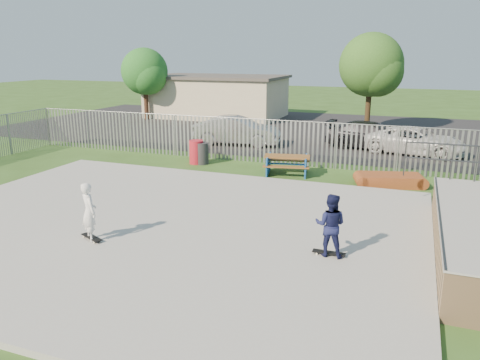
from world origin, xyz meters
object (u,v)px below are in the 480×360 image
(car_dark, at_px, (372,135))
(trash_bin_red, at_px, (196,152))
(picnic_table, at_px, (287,165))
(trash_bin_grey, at_px, (202,153))
(tree_left, at_px, (144,72))
(skater_white, at_px, (89,212))
(tree_mid, at_px, (371,65))
(car_silver, at_px, (237,131))
(funbox, at_px, (390,180))
(car_white, at_px, (416,141))
(skater_navy, at_px, (330,225))

(car_dark, bearing_deg, trash_bin_red, 137.02)
(picnic_table, height_order, trash_bin_grey, trash_bin_grey)
(tree_left, xyz_separation_m, skater_white, (11.40, -21.35, -2.63))
(picnic_table, relative_size, trash_bin_red, 1.98)
(tree_left, bearing_deg, tree_mid, 2.00)
(car_silver, bearing_deg, trash_bin_grey, 174.20)
(funbox, height_order, skater_white, skater_white)
(funbox, distance_m, car_silver, 10.07)
(funbox, height_order, trash_bin_red, trash_bin_red)
(car_dark, relative_size, tree_mid, 0.78)
(picnic_table, distance_m, tree_mid, 13.54)
(car_white, distance_m, tree_mid, 8.24)
(trash_bin_red, relative_size, tree_left, 0.20)
(skater_navy, bearing_deg, skater_white, 11.37)
(tree_left, relative_size, skater_navy, 3.40)
(car_dark, bearing_deg, car_silver, 107.49)
(picnic_table, distance_m, trash_bin_red, 4.39)
(tree_left, bearing_deg, funbox, -34.47)
(trash_bin_grey, xyz_separation_m, car_dark, (6.87, 6.25, 0.23))
(funbox, relative_size, car_silver, 0.51)
(trash_bin_red, relative_size, trash_bin_grey, 1.09)
(trash_bin_red, height_order, car_dark, car_dark)
(tree_left, relative_size, skater_white, 3.40)
(trash_bin_red, bearing_deg, picnic_table, -5.42)
(trash_bin_red, bearing_deg, tree_left, 129.79)
(skater_white, bearing_deg, funbox, -94.72)
(car_dark, bearing_deg, picnic_table, 163.18)
(skater_navy, xyz_separation_m, skater_white, (-6.04, -1.22, 0.00))
(funbox, bearing_deg, trash_bin_red, 159.73)
(car_white, height_order, tree_left, tree_left)
(car_white, bearing_deg, tree_mid, 36.90)
(funbox, xyz_separation_m, trash_bin_red, (-8.51, 0.75, 0.32))
(picnic_table, relative_size, skater_white, 1.37)
(tree_mid, bearing_deg, trash_bin_grey, -115.79)
(picnic_table, height_order, skater_navy, skater_navy)
(car_dark, relative_size, skater_navy, 3.10)
(funbox, bearing_deg, skater_navy, -112.65)
(tree_mid, bearing_deg, car_dark, -81.96)
(funbox, height_order, skater_navy, skater_navy)
(picnic_table, bearing_deg, funbox, -15.83)
(trash_bin_red, relative_size, car_silver, 0.23)
(trash_bin_grey, height_order, skater_white, skater_white)
(tree_left, height_order, tree_mid, tree_mid)
(car_white, xyz_separation_m, tree_mid, (-3.06, 6.82, 3.47))
(picnic_table, xyz_separation_m, tree_left, (-14.27, 12.30, 3.15))
(tree_left, bearing_deg, car_dark, -18.22)
(tree_mid, bearing_deg, picnic_table, -98.44)
(funbox, relative_size, skater_navy, 1.54)
(car_white, bearing_deg, car_dark, 86.28)
(funbox, xyz_separation_m, car_dark, (-1.36, 7.02, 0.50))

